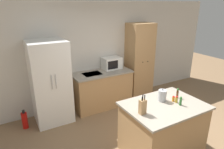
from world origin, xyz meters
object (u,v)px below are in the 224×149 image
spice_bottle_amber_oil (173,99)px  spice_bottle_green_herb (176,100)px  pantry_cabinet (139,61)px  spice_bottle_tall_dark (177,94)px  refrigerator (50,83)px  fire_extinguisher (25,120)px  microwave (112,63)px  spice_bottle_short_red (181,101)px  kettle (162,96)px  knife_block (143,107)px

spice_bottle_amber_oil → spice_bottle_green_herb: 0.06m
pantry_cabinet → spice_bottle_tall_dark: 2.14m
refrigerator → spice_bottle_amber_oil: bearing=-50.7°
refrigerator → fire_extinguisher: (-0.62, -0.05, -0.72)m
refrigerator → microwave: bearing=5.8°
spice_bottle_short_red → spice_bottle_amber_oil: size_ratio=1.55×
spice_bottle_short_red → fire_extinguisher: (-2.25, 2.10, -0.82)m
spice_bottle_tall_dark → kettle: bearing=172.0°
microwave → fire_extinguisher: bearing=-174.5°
spice_bottle_green_herb → microwave: bearing=90.4°
fire_extinguisher → spice_bottle_short_red: bearing=-43.0°
refrigerator → kettle: bearing=-52.0°
microwave → spice_bottle_amber_oil: (0.00, -2.16, -0.09)m
refrigerator → spice_bottle_short_red: refrigerator is taller
spice_bottle_amber_oil → kettle: (-0.16, 0.11, 0.05)m
spice_bottle_amber_oil → kettle: kettle is taller
pantry_cabinet → fire_extinguisher: pantry_cabinet is taller
fire_extinguisher → spice_bottle_tall_dark: bearing=-37.9°
pantry_cabinet → spice_bottle_tall_dark: (-0.68, -2.03, -0.01)m
pantry_cabinet → kettle: bearing=-116.7°
spice_bottle_tall_dark → knife_block: bearing=-171.4°
knife_block → spice_bottle_short_red: 0.73m
pantry_cabinet → spice_bottle_amber_oil: bearing=-111.8°
microwave → spice_bottle_short_red: microwave is taller
refrigerator → fire_extinguisher: 0.96m
refrigerator → microwave: refrigerator is taller
pantry_cabinet → knife_block: 2.67m
spice_bottle_short_red → spice_bottle_green_herb: size_ratio=1.29×
spice_bottle_tall_dark → microwave: bearing=94.5°
spice_bottle_tall_dark → spice_bottle_short_red: (-0.16, -0.22, -0.01)m
pantry_cabinet → knife_block: bearing=-125.8°
spice_bottle_green_herb → kettle: (-0.17, 0.17, 0.05)m
refrigerator → spice_bottle_green_herb: 2.63m
pantry_cabinet → spice_bottle_short_red: size_ratio=13.85×
refrigerator → spice_bottle_green_herb: refrigerator is taller
spice_bottle_short_red → fire_extinguisher: spice_bottle_short_red is taller
spice_bottle_tall_dark → spice_bottle_amber_oil: spice_bottle_tall_dark is taller
knife_block → spice_bottle_short_red: (0.72, -0.09, -0.05)m
pantry_cabinet → spice_bottle_green_herb: (-0.83, -2.16, -0.03)m
knife_block → spice_bottle_tall_dark: (0.88, 0.13, -0.04)m
knife_block → spice_bottle_green_herb: (0.73, 0.01, -0.07)m
microwave → spice_bottle_amber_oil: microwave is taller
pantry_cabinet → fire_extinguisher: 3.21m
pantry_cabinet → kettle: (-1.00, -1.99, 0.01)m
pantry_cabinet → knife_block: (-1.56, -2.17, 0.03)m
spice_bottle_tall_dark → kettle: 0.32m
spice_bottle_short_red → microwave: bearing=90.1°
spice_bottle_amber_oil → spice_bottle_short_red: bearing=-90.4°
pantry_cabinet → refrigerator: bearing=-177.6°
refrigerator → spice_bottle_tall_dark: 2.63m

